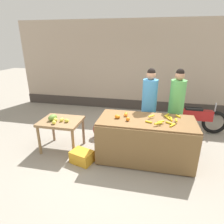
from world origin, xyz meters
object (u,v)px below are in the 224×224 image
produce_crate (82,157)px  produce_sack (100,129)px  vendor_woman_green_shirt (176,108)px  parked_motorcycle (196,118)px  vendor_woman_blue_shirt (149,108)px

produce_crate → produce_sack: 1.16m
vendor_woman_green_shirt → parked_motorcycle: size_ratio=1.15×
parked_motorcycle → produce_crate: parked_motorcycle is taller
produce_crate → produce_sack: produce_sack is taller
parked_motorcycle → produce_sack: parked_motorcycle is taller
produce_sack → produce_crate: bearing=-93.7°
vendor_woman_blue_shirt → produce_sack: bearing=178.5°
vendor_woman_green_shirt → vendor_woman_blue_shirt: bearing=-173.0°
vendor_woman_green_shirt → produce_crate: bearing=-148.0°
parked_motorcycle → produce_sack: 2.67m
vendor_woman_green_shirt → produce_crate: 2.39m
parked_motorcycle → vendor_woman_green_shirt: bearing=-129.5°
parked_motorcycle → produce_crate: (-2.59, -2.02, -0.27)m
vendor_woman_blue_shirt → produce_crate: 1.89m
vendor_woman_green_shirt → produce_sack: 1.97m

